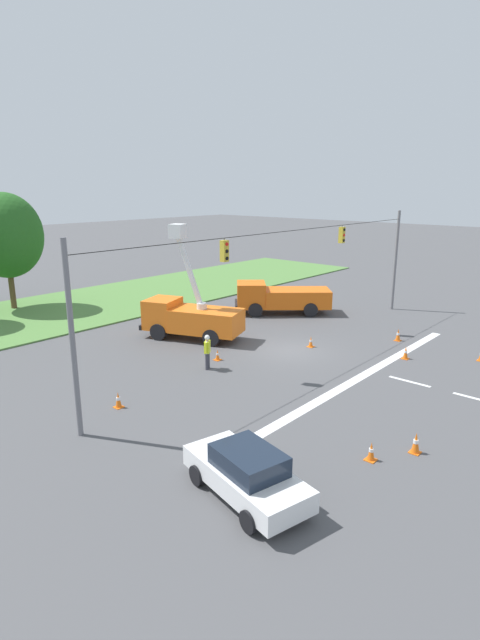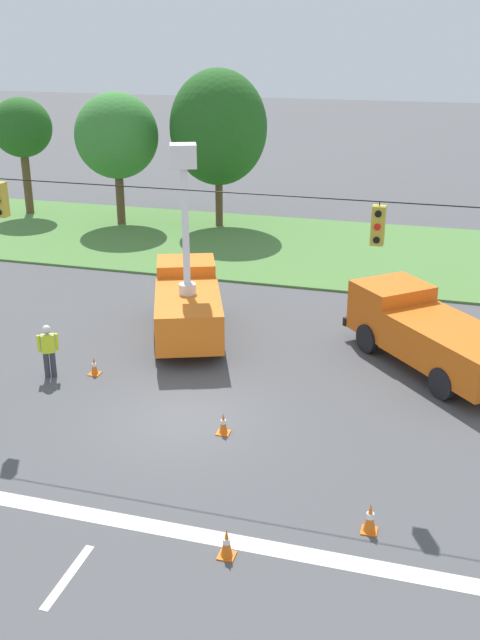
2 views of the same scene
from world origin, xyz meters
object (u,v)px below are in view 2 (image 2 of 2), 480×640
at_px(tree_far_west, 22,129).
at_px(utility_truck_bucket_lift, 187,299).
at_px(traffic_cone_lane_edge_b, 370,518).
at_px(traffic_cone_far_right, 227,543).
at_px(tree_west, 117,136).
at_px(utility_truck_support_near, 429,333).
at_px(tree_centre, 218,128).
at_px(road_worker, 48,348).
at_px(traffic_cone_near_bucket, 223,424).
at_px(traffic_cone_mid_left, 94,366).

distance_m(tree_far_west, utility_truck_bucket_lift, 21.83).
height_order(traffic_cone_lane_edge_b, traffic_cone_far_right, traffic_cone_lane_edge_b).
distance_m(tree_west, traffic_cone_far_right, 29.52).
distance_m(utility_truck_support_near, traffic_cone_lane_edge_b, 9.36).
height_order(utility_truck_bucket_lift, traffic_cone_lane_edge_b, utility_truck_bucket_lift).
distance_m(tree_far_west, traffic_cone_far_right, 33.58).
bearing_deg(traffic_cone_lane_edge_b, tree_far_west, 133.18).
relative_size(tree_far_west, tree_west, 0.93).
bearing_deg(tree_centre, traffic_cone_far_right, -72.13).
bearing_deg(utility_truck_bucket_lift, traffic_cone_lane_edge_b, -51.20).
distance_m(tree_west, road_worker, 20.10).
bearing_deg(traffic_cone_far_right, traffic_cone_lane_edge_b, 30.94).
relative_size(utility_truck_bucket_lift, road_worker, 3.82).
relative_size(utility_truck_support_near, traffic_cone_near_bucket, 10.47).
bearing_deg(traffic_cone_far_right, utility_truck_support_near, 72.08).
relative_size(tree_west, tree_centre, 0.85).
relative_size(utility_truck_bucket_lift, traffic_cone_mid_left, 11.48).
bearing_deg(traffic_cone_near_bucket, tree_centre, 107.83).
bearing_deg(utility_truck_bucket_lift, tree_centre, 103.42).
bearing_deg(utility_truck_support_near, traffic_cone_lane_edge_b, -94.58).
xyz_separation_m(utility_truck_bucket_lift, traffic_cone_lane_edge_b, (7.72, -9.60, -1.03)).
relative_size(tree_west, traffic_cone_lane_edge_b, 9.85).
bearing_deg(tree_west, tree_far_west, 173.05).
height_order(tree_far_west, road_worker, tree_far_west).
xyz_separation_m(tree_west, traffic_cone_lane_edge_b, (16.85, -23.88, -4.55)).
bearing_deg(tree_far_west, road_worker, -57.70).
bearing_deg(utility_truck_support_near, tree_west, 140.35).
distance_m(road_worker, traffic_cone_far_right, 10.50).
bearing_deg(traffic_cone_lane_edge_b, tree_centre, 114.57).
bearing_deg(traffic_cone_far_right, traffic_cone_near_bucket, 108.05).
height_order(tree_west, utility_truck_support_near, tree_west).
bearing_deg(traffic_cone_lane_edge_b, utility_truck_support_near, 85.42).
height_order(tree_centre, road_worker, tree_centre).
xyz_separation_m(tree_far_west, traffic_cone_lane_edge_b, (23.13, -24.64, -4.63)).
distance_m(utility_truck_bucket_lift, traffic_cone_near_bucket, 7.28).
xyz_separation_m(tree_west, traffic_cone_mid_left, (7.34, -18.22, -4.63)).
bearing_deg(utility_truck_bucket_lift, road_worker, -124.33).
height_order(tree_far_west, traffic_cone_lane_edge_b, tree_far_west).
distance_m(tree_far_west, traffic_cone_mid_left, 23.84).
relative_size(tree_far_west, road_worker, 3.81).
bearing_deg(traffic_cone_near_bucket, utility_truck_bucket_lift, 117.48).
distance_m(traffic_cone_near_bucket, traffic_cone_lane_edge_b, 5.45).
xyz_separation_m(tree_centre, utility_truck_bucket_lift, (3.64, -15.24, -4.03)).
distance_m(utility_truck_bucket_lift, road_worker, 5.45).
height_order(utility_truck_support_near, traffic_cone_near_bucket, utility_truck_support_near).
xyz_separation_m(utility_truck_bucket_lift, traffic_cone_far_right, (4.92, -11.28, -1.05)).
height_order(tree_centre, traffic_cone_mid_left, tree_centre).
distance_m(road_worker, traffic_cone_lane_edge_b, 11.95).
distance_m(utility_truck_bucket_lift, traffic_cone_lane_edge_b, 12.37).
bearing_deg(tree_centre, traffic_cone_near_bucket, -72.17).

